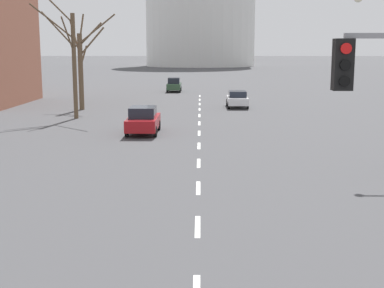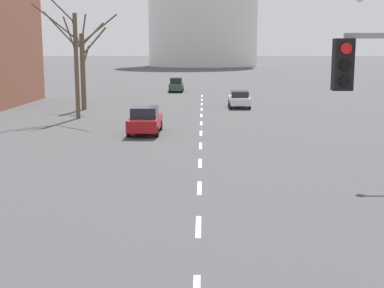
# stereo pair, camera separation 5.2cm
# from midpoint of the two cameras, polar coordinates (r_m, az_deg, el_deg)

# --- Properties ---
(lane_stripe_2) EXTENTS (0.16, 2.00, 0.01)m
(lane_stripe_2) POSITION_cam_midpoint_polar(r_m,az_deg,el_deg) (16.19, 0.78, -8.78)
(lane_stripe_2) COLOR silver
(lane_stripe_2) RESTS_ON ground_plane
(lane_stripe_3) EXTENTS (0.16, 2.00, 0.01)m
(lane_stripe_3) POSITION_cam_midpoint_polar(r_m,az_deg,el_deg) (20.49, 0.87, -4.70)
(lane_stripe_3) COLOR silver
(lane_stripe_3) RESTS_ON ground_plane
(lane_stripe_4) EXTENTS (0.16, 2.00, 0.01)m
(lane_stripe_4) POSITION_cam_midpoint_polar(r_m,az_deg,el_deg) (24.87, 0.93, -2.05)
(lane_stripe_4) COLOR silver
(lane_stripe_4) RESTS_ON ground_plane
(lane_stripe_5) EXTENTS (0.16, 2.00, 0.01)m
(lane_stripe_5) POSITION_cam_midpoint_polar(r_m,az_deg,el_deg) (29.29, 0.97, -0.20)
(lane_stripe_5) COLOR silver
(lane_stripe_5) RESTS_ON ground_plane
(lane_stripe_6) EXTENTS (0.16, 2.00, 0.01)m
(lane_stripe_6) POSITION_cam_midpoint_polar(r_m,az_deg,el_deg) (33.72, 1.00, 1.17)
(lane_stripe_6) COLOR silver
(lane_stripe_6) RESTS_ON ground_plane
(lane_stripe_7) EXTENTS (0.16, 2.00, 0.01)m
(lane_stripe_7) POSITION_cam_midpoint_polar(r_m,az_deg,el_deg) (38.17, 1.03, 2.22)
(lane_stripe_7) COLOR silver
(lane_stripe_7) RESTS_ON ground_plane
(lane_stripe_8) EXTENTS (0.16, 2.00, 0.01)m
(lane_stripe_8) POSITION_cam_midpoint_polar(r_m,az_deg,el_deg) (42.64, 1.05, 3.05)
(lane_stripe_8) COLOR silver
(lane_stripe_8) RESTS_ON ground_plane
(lane_stripe_9) EXTENTS (0.16, 2.00, 0.01)m
(lane_stripe_9) POSITION_cam_midpoint_polar(r_m,az_deg,el_deg) (47.11, 1.06, 3.73)
(lane_stripe_9) COLOR silver
(lane_stripe_9) RESTS_ON ground_plane
(lane_stripe_10) EXTENTS (0.16, 2.00, 0.01)m
(lane_stripe_10) POSITION_cam_midpoint_polar(r_m,az_deg,el_deg) (51.58, 1.07, 4.28)
(lane_stripe_10) COLOR silver
(lane_stripe_10) RESTS_ON ground_plane
(lane_stripe_11) EXTENTS (0.16, 2.00, 0.01)m
(lane_stripe_11) POSITION_cam_midpoint_polar(r_m,az_deg,el_deg) (56.06, 1.08, 4.75)
(lane_stripe_11) COLOR silver
(lane_stripe_11) RESTS_ON ground_plane
(lane_stripe_12) EXTENTS (0.16, 2.00, 0.01)m
(lane_stripe_12) POSITION_cam_midpoint_polar(r_m,az_deg,el_deg) (60.54, 1.09, 5.15)
(lane_stripe_12) COLOR silver
(lane_stripe_12) RESTS_ON ground_plane
(sedan_near_left) EXTENTS (1.75, 4.04, 1.74)m
(sedan_near_left) POSITION_cam_midpoint_polar(r_m,az_deg,el_deg) (66.51, -1.67, 6.33)
(sedan_near_left) COLOR #2D4C33
(sedan_near_left) RESTS_ON ground_plane
(sedan_near_right) EXTENTS (1.91, 4.46, 1.70)m
(sedan_near_right) POSITION_cam_midpoint_polar(r_m,az_deg,el_deg) (33.61, -4.99, 2.57)
(sedan_near_right) COLOR maroon
(sedan_near_right) RESTS_ON ground_plane
(sedan_mid_centre) EXTENTS (1.86, 4.12, 1.51)m
(sedan_mid_centre) POSITION_cam_midpoint_polar(r_m,az_deg,el_deg) (48.68, 5.10, 4.81)
(sedan_mid_centre) COLOR silver
(sedan_mid_centre) RESTS_ON ground_plane
(bare_tree_left_near) EXTENTS (3.41, 1.95, 8.25)m
(bare_tree_left_near) POSITION_cam_midpoint_polar(r_m,az_deg,el_deg) (47.67, -11.46, 8.27)
(bare_tree_left_near) COLOR brown
(bare_tree_left_near) RESTS_ON ground_plane
(bare_tree_left_far) EXTENTS (6.01, 2.10, 9.42)m
(bare_tree_left_far) POSITION_cam_midpoint_polar(r_m,az_deg,el_deg) (41.45, -12.35, 8.97)
(bare_tree_left_far) COLOR brown
(bare_tree_left_far) RESTS_ON ground_plane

